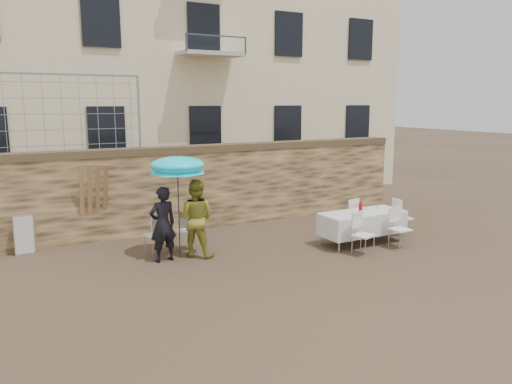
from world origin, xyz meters
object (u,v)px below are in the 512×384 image
table_chair_front_right (400,228)px  umbrella (178,168)px  table_chair_side (402,217)px  couple_chair_right (185,230)px  banquet_table (363,214)px  couple_chair_left (156,234)px  soda_bottle (360,209)px  woman_dress (196,218)px  chair_stack_right (24,234)px  man_suit (163,224)px  table_chair_back (348,216)px  table_chair_front_left (363,234)px

table_chair_front_right → umbrella: bearing=156.1°
umbrella → table_chair_side: bearing=-9.4°
couple_chair_right → banquet_table: (3.96, -1.49, 0.25)m
couple_chair_left → soda_bottle: bearing=145.7°
soda_bottle → table_chair_side: 1.67m
table_chair_side → woman_dress: bearing=88.5°
table_chair_front_right → table_chair_side: same height
couple_chair_right → chair_stack_right: 3.61m
man_suit → soda_bottle: man_suit is taller
couple_chair_right → umbrella: bearing=60.3°
woman_dress → table_chair_back: (4.11, -0.14, -0.38)m
umbrella → table_chair_front_right: 5.30m
woman_dress → table_chair_side: size_ratio=1.80×
couple_chair_left → couple_chair_right: (0.70, 0.00, 0.00)m
table_chair_front_left → man_suit: bearing=139.4°
table_chair_side → chair_stack_right: 9.12m
umbrella → soda_bottle: size_ratio=8.06×
couple_chair_right → table_chair_side: 5.54m
banquet_table → chair_stack_right: chair_stack_right is taller
table_chair_back → table_chair_side: size_ratio=1.00×
table_chair_front_left → table_chair_front_right: size_ratio=1.00×
couple_chair_left → woman_dress: bearing=129.7°
umbrella → couple_chair_right: size_ratio=2.18×
couple_chair_right → banquet_table: couple_chair_right is taller
man_suit → woman_dress: bearing=172.5°
couple_chair_left → couple_chair_right: size_ratio=1.00×
couple_chair_left → umbrella: bearing=117.6°
man_suit → woman_dress: size_ratio=0.95×
banquet_table → umbrella: bearing=166.3°
table_chair_front_right → table_chair_back: (-0.30, 1.55, 0.00)m
umbrella → table_chair_side: size_ratio=2.18×
man_suit → couple_chair_left: bearing=-97.5°
woman_dress → chair_stack_right: size_ratio=1.87×
couple_chair_right → table_chair_front_right: same height
table_chair_front_right → chair_stack_right: bearing=151.1°
table_chair_front_right → soda_bottle: bearing=136.1°
man_suit → banquet_table: man_suit is taller
soda_bottle → table_chair_side: soda_bottle is taller
table_chair_front_left → table_chair_back: 1.74m
table_chair_back → chair_stack_right: size_ratio=1.04×
couple_chair_left → soda_bottle: soda_bottle is taller
table_chair_front_right → chair_stack_right: size_ratio=1.04×
umbrella → table_chair_front_left: 4.34m
couple_chair_right → man_suit: bearing=42.2°
couple_chair_right → table_chair_front_right: bearing=157.4°
couple_chair_left → table_chair_back: same height
table_chair_front_left → table_chair_side: bearing=5.1°
soda_bottle → table_chair_front_left: soda_bottle is taller
umbrella → man_suit: bearing=-166.0°
couple_chair_right → couple_chair_left: bearing=4.0°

